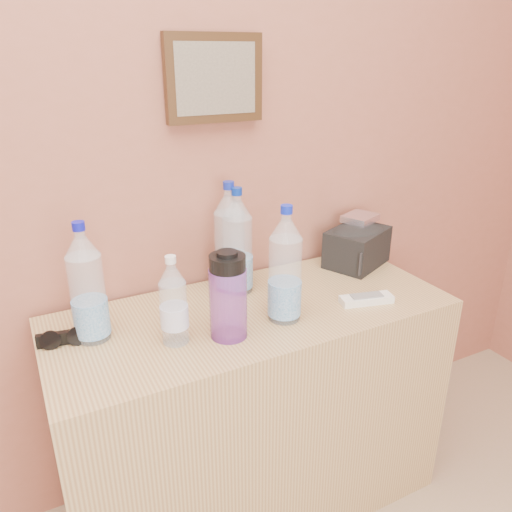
{
  "coord_description": "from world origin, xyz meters",
  "views": [
    {
      "loc": [
        -0.15,
        0.55,
        1.47
      ],
      "look_at": [
        0.45,
        1.71,
        0.94
      ],
      "focal_mm": 35.0,
      "sensor_mm": 36.0,
      "label": 1
    }
  ],
  "objects": [
    {
      "name": "pet_large_c",
      "position": [
        0.46,
        1.87,
        0.91
      ],
      "size": [
        0.09,
        0.09,
        0.34
      ],
      "rotation": [
        0.0,
        0.0,
        0.18
      ],
      "color": "silver",
      "rests_on": "dresser"
    },
    {
      "name": "pet_small",
      "position": [
        0.18,
        1.67,
        0.86
      ],
      "size": [
        0.07,
        0.07,
        0.25
      ],
      "rotation": [
        0.0,
        0.0,
        0.36
      ],
      "color": "silver",
      "rests_on": "dresser"
    },
    {
      "name": "picture_frame",
      "position": [
        0.45,
        1.98,
        1.4
      ],
      "size": [
        0.3,
        0.03,
        0.25
      ],
      "primitive_type": null,
      "color": "#382311",
      "rests_on": "room_shell"
    },
    {
      "name": "nalgene_bottle",
      "position": [
        0.32,
        1.63,
        0.88
      ],
      "size": [
        0.1,
        0.1,
        0.25
      ],
      "rotation": [
        0.0,
        0.0,
        0.28
      ],
      "color": "purple",
      "rests_on": "dresser"
    },
    {
      "name": "pet_large_a",
      "position": [
        -0.01,
        1.78,
        0.9
      ],
      "size": [
        0.09,
        0.09,
        0.33
      ],
      "rotation": [
        0.0,
        0.0,
        0.04
      ],
      "color": "silver",
      "rests_on": "dresser"
    },
    {
      "name": "sunglasses",
      "position": [
        -0.08,
        1.79,
        0.77
      ],
      "size": [
        0.15,
        0.07,
        0.04
      ],
      "primitive_type": null,
      "rotation": [
        0.0,
        0.0,
        -0.16
      ],
      "color": "black",
      "rests_on": "dresser"
    },
    {
      "name": "toiletry_bag",
      "position": [
        0.93,
        1.86,
        0.83
      ],
      "size": [
        0.27,
        0.24,
        0.15
      ],
      "primitive_type": null,
      "rotation": [
        0.0,
        0.0,
        0.42
      ],
      "color": "black",
      "rests_on": "dresser"
    },
    {
      "name": "pet_large_b",
      "position": [
        0.45,
        1.89,
        0.91
      ],
      "size": [
        0.1,
        0.1,
        0.36
      ],
      "rotation": [
        0.0,
        0.0,
        -0.09
      ],
      "color": "#CCF0FE",
      "rests_on": "dresser"
    },
    {
      "name": "dresser",
      "position": [
        0.45,
        1.73,
        0.38
      ],
      "size": [
        1.21,
        0.5,
        0.76
      ],
      "primitive_type": "cube",
      "color": "tan",
      "rests_on": "ground"
    },
    {
      "name": "foil_packet",
      "position": [
        0.96,
        1.89,
        0.92
      ],
      "size": [
        0.15,
        0.13,
        0.02
      ],
      "primitive_type": "cube",
      "rotation": [
        0.0,
        0.0,
        0.39
      ],
      "color": "silver",
      "rests_on": "toiletry_bag"
    },
    {
      "name": "pet_large_d",
      "position": [
        0.5,
        1.64,
        0.91
      ],
      "size": [
        0.09,
        0.09,
        0.34
      ],
      "rotation": [
        0.0,
        0.0,
        0.4
      ],
      "color": "silver",
      "rests_on": "dresser"
    },
    {
      "name": "ac_remote",
      "position": [
        0.78,
        1.61,
        0.77
      ],
      "size": [
        0.17,
        0.09,
        0.02
      ],
      "primitive_type": "cube",
      "rotation": [
        0.0,
        0.0,
        -0.24
      ],
      "color": "white",
      "rests_on": "dresser"
    }
  ]
}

